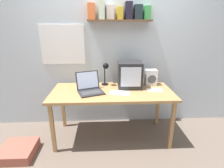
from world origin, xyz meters
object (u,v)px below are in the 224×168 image
object	(u,v)px
corner_desk	(112,95)
floor_cushion	(18,151)
desk_lamp	(105,70)
space_heater	(151,77)
crt_monitor	(130,75)
laptop	(90,87)
printed_handout	(120,93)
loose_paper_near_monitor	(155,90)
juice_glass	(91,82)

from	to	relation	value
corner_desk	floor_cushion	bearing A→B (deg)	-164.03
desk_lamp	space_heater	size ratio (longest dim) A/B	1.48
crt_monitor	laptop	distance (m)	0.61
printed_handout	desk_lamp	bearing A→B (deg)	120.40
laptop	space_heater	bearing A→B (deg)	-4.77
desk_lamp	loose_paper_near_monitor	size ratio (longest dim) A/B	1.58
corner_desk	juice_glass	distance (m)	0.40
floor_cushion	desk_lamp	bearing A→B (deg)	26.91
desk_lamp	printed_handout	xyz separation A→B (m)	(0.19, -0.32, -0.24)
crt_monitor	printed_handout	size ratio (longest dim) A/B	1.28
laptop	space_heater	world-z (taller)	laptop
juice_glass	loose_paper_near_monitor	xyz separation A→B (m)	(0.91, -0.24, -0.06)
floor_cushion	loose_paper_near_monitor	bearing A→B (deg)	10.80
desk_lamp	printed_handout	world-z (taller)	desk_lamp
laptop	floor_cushion	distance (m)	1.25
laptop	corner_desk	bearing A→B (deg)	-17.18
desk_lamp	corner_desk	bearing A→B (deg)	-87.58
juice_glass	loose_paper_near_monitor	distance (m)	0.94
laptop	loose_paper_near_monitor	bearing A→B (deg)	-19.10
crt_monitor	juice_glass	bearing A→B (deg)	172.52
floor_cushion	printed_handout	bearing A→B (deg)	11.32
juice_glass	space_heater	size ratio (longest dim) A/B	0.55
desk_lamp	printed_handout	distance (m)	0.44
corner_desk	printed_handout	bearing A→B (deg)	-40.85
desk_lamp	juice_glass	distance (m)	0.28
printed_handout	juice_glass	bearing A→B (deg)	141.35
loose_paper_near_monitor	floor_cushion	distance (m)	2.01
crt_monitor	laptop	size ratio (longest dim) A/B	0.90
crt_monitor	loose_paper_near_monitor	world-z (taller)	crt_monitor
loose_paper_near_monitor	printed_handout	bearing A→B (deg)	-170.59
printed_handout	crt_monitor	bearing A→B (deg)	54.40
crt_monitor	desk_lamp	size ratio (longest dim) A/B	1.08
laptop	loose_paper_near_monitor	xyz separation A→B (m)	(0.92, 0.01, -0.06)
space_heater	juice_glass	bearing A→B (deg)	178.97
printed_handout	laptop	bearing A→B (deg)	169.90
crt_monitor	desk_lamp	xyz separation A→B (m)	(-0.35, 0.09, 0.05)
printed_handout	space_heater	bearing A→B (deg)	32.31
printed_handout	floor_cushion	distance (m)	1.54
laptop	space_heater	distance (m)	0.95
corner_desk	desk_lamp	xyz separation A→B (m)	(-0.09, 0.23, 0.30)
laptop	floor_cushion	world-z (taller)	laptop
desk_lamp	floor_cushion	bearing A→B (deg)	-171.12
corner_desk	juice_glass	bearing A→B (deg)	142.12
laptop	juice_glass	size ratio (longest dim) A/B	3.22
corner_desk	space_heater	bearing A→B (deg)	20.92
juice_glass	loose_paper_near_monitor	bearing A→B (deg)	-14.71
corner_desk	floor_cushion	world-z (taller)	corner_desk
space_heater	floor_cushion	world-z (taller)	space_heater
space_heater	printed_handout	distance (m)	0.61
corner_desk	crt_monitor	distance (m)	0.39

